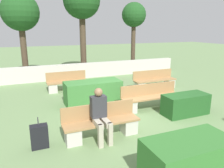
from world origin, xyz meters
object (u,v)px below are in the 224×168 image
at_px(bench_back, 155,82).
at_px(bench_left_side, 151,99).
at_px(tree_leftmost, 20,13).
at_px(bench_front, 101,125).
at_px(tree_center_right, 134,17).
at_px(suitcase, 39,137).
at_px(person_seated_man, 100,113).
at_px(bench_right_side, 67,84).
at_px(tree_center_left, 82,2).

bearing_deg(bench_back, bench_left_side, -132.62).
distance_m(bench_left_side, tree_leftmost, 8.50).
relative_size(bench_front, tree_center_right, 0.46).
height_order(bench_left_side, suitcase, bench_left_side).
height_order(bench_back, person_seated_man, person_seated_man).
bearing_deg(person_seated_man, bench_right_side, 88.30).
bearing_deg(person_seated_man, tree_leftmost, 99.99).
height_order(tree_leftmost, tree_center_left, tree_center_left).
bearing_deg(person_seated_man, tree_center_left, 77.27).
bearing_deg(tree_leftmost, bench_right_side, -65.80).
height_order(suitcase, tree_center_right, tree_center_right).
distance_m(bench_right_side, tree_leftmost, 5.03).
height_order(bench_right_side, tree_leftmost, tree_leftmost).
relative_size(bench_back, person_seated_man, 1.57).
bearing_deg(tree_center_right, bench_left_side, -112.82).
xyz_separation_m(bench_left_side, tree_center_left, (-0.54, 6.73, 3.82)).
relative_size(bench_front, tree_center_left, 0.37).
height_order(bench_front, bench_left_side, same).
xyz_separation_m(bench_front, bench_left_side, (2.30, 1.27, 0.01)).
relative_size(bench_right_side, bench_back, 0.86).
bearing_deg(tree_leftmost, suitcase, -89.75).
relative_size(bench_front, bench_back, 0.95).
xyz_separation_m(bench_back, suitcase, (-5.35, -3.35, -0.05)).
xyz_separation_m(bench_right_side, tree_center_left, (1.70, 3.40, 3.83)).
bearing_deg(bench_front, person_seated_man, -118.94).
distance_m(tree_leftmost, tree_center_left, 3.38).
distance_m(bench_right_side, tree_center_left, 5.40).
bearing_deg(tree_center_left, tree_center_right, -0.60).
bearing_deg(person_seated_man, bench_front, 61.06).
bearing_deg(suitcase, bench_left_side, 17.84).
distance_m(person_seated_man, tree_leftmost, 8.88).
height_order(bench_right_side, person_seated_man, person_seated_man).
bearing_deg(bench_back, tree_leftmost, 131.67).
bearing_deg(tree_leftmost, bench_front, -79.31).
bearing_deg(tree_center_right, bench_front, -122.70).
height_order(bench_back, tree_leftmost, tree_leftmost).
bearing_deg(bench_front, tree_center_right, 57.30).
height_order(bench_front, bench_back, same).
xyz_separation_m(bench_front, bench_back, (3.84, 3.40, 0.00)).
distance_m(bench_front, tree_center_left, 9.05).
bearing_deg(bench_front, tree_center_left, 77.59).
bearing_deg(tree_leftmost, bench_left_side, -60.90).
relative_size(person_seated_man, tree_leftmost, 0.29).
height_order(person_seated_man, tree_center_left, tree_center_left).
relative_size(bench_left_side, tree_leftmost, 0.48).
bearing_deg(tree_center_right, bench_right_side, -146.32).
relative_size(bench_right_side, tree_center_left, 0.33).
bearing_deg(bench_left_side, bench_front, -145.15).
height_order(bench_left_side, tree_center_left, tree_center_left).
relative_size(suitcase, tree_center_right, 0.18).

